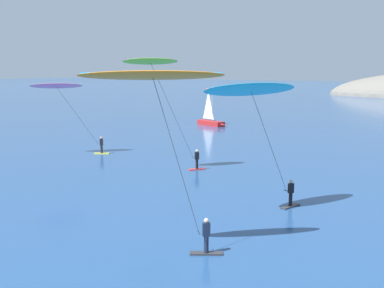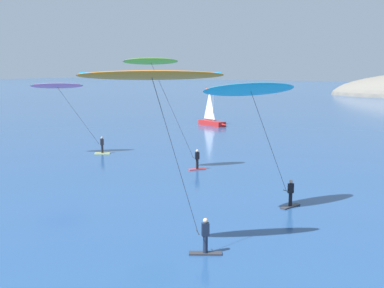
# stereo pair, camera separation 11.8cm
# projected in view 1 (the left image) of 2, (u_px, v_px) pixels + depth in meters

# --- Properties ---
(sailboat_near) EXTENTS (5.84, 3.13, 5.70)m
(sailboat_near) POSITION_uv_depth(u_px,v_px,m) (212.00, 121.00, 70.71)
(sailboat_near) COLOR #B22323
(sailboat_near) RESTS_ON ground
(kitesurfer_orange) EXTENTS (5.44, 5.06, 8.40)m
(kitesurfer_orange) POSITION_uv_depth(u_px,v_px,m) (157.00, 89.00, 20.41)
(kitesurfer_orange) COLOR #2D2D33
(kitesurfer_orange) RESTS_ON ground
(kitesurfer_pink) EXTENTS (5.91, 5.60, 7.08)m
(kitesurfer_pink) POSITION_uv_depth(u_px,v_px,m) (60.00, 91.00, 45.84)
(kitesurfer_pink) COLOR yellow
(kitesurfer_pink) RESTS_ON ground
(kitesurfer_cyan) EXTENTS (4.32, 6.62, 7.71)m
(kitesurfer_cyan) POSITION_uv_depth(u_px,v_px,m) (254.00, 96.00, 26.90)
(kitesurfer_cyan) COLOR #2D2D33
(kitesurfer_cyan) RESTS_ON ground
(kitesurfer_lime) EXTENTS (5.02, 5.83, 9.26)m
(kitesurfer_lime) POSITION_uv_depth(u_px,v_px,m) (155.00, 72.00, 37.83)
(kitesurfer_lime) COLOR red
(kitesurfer_lime) RESTS_ON ground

